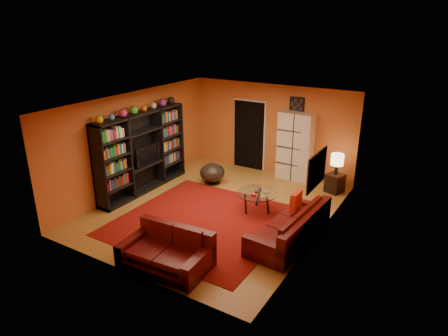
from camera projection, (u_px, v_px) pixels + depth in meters
The scene contains 20 objects.
floor at pixel (216, 209), 9.64m from camera, with size 6.00×6.00×0.00m, color olive.
ceiling at pixel (216, 102), 8.73m from camera, with size 6.00×6.00×0.00m, color white.
wall_back at pixel (271, 129), 11.59m from camera, with size 6.00×6.00×0.00m, color #BD6329.
wall_front at pixel (122, 208), 6.78m from camera, with size 6.00×6.00×0.00m, color #BD6329.
wall_left at pixel (135, 142), 10.40m from camera, with size 6.00×6.00×0.00m, color #BD6329.
wall_right at pixel (322, 179), 7.97m from camera, with size 6.00×6.00×0.00m, color #BD6329.
rug at pixel (204, 221), 9.03m from camera, with size 3.60×3.60×0.01m, color #5F0D0A.
doorway at pixel (249, 135), 11.99m from camera, with size 0.95×0.10×2.04m, color black.
wall_art_right at pixel (317, 170), 7.64m from camera, with size 0.03×1.00×0.70m, color black.
wall_art_back at pixel (297, 106), 10.94m from camera, with size 0.42×0.03×0.52m, color black.
entertainment_unit at pixel (142, 152), 10.38m from camera, with size 0.45×3.00×2.10m, color black.
tv at pixel (145, 155), 10.42m from camera, with size 0.12×0.90×0.52m, color black.
sofa at pixel (293, 229), 8.14m from camera, with size 1.05×2.28×0.85m.
loveseat at pixel (168, 251), 7.38m from camera, with size 1.67×1.07×0.85m.
throw_pillow at pixel (296, 201), 8.58m from camera, with size 0.12×0.42×0.42m, color red.
coffee_table at pixel (257, 195), 9.36m from camera, with size 0.97×0.97×0.48m.
storage_cabinet at pixel (295, 147), 11.14m from camera, with size 0.96×0.43×1.92m, color silver.
bowl_chair at pixel (212, 173), 11.06m from camera, with size 0.69×0.69×0.57m.
side_table at pixel (335, 183), 10.50m from camera, with size 0.40×0.40×0.50m, color black.
table_lamp at pixel (337, 160), 10.28m from camera, with size 0.33×0.33×0.55m.
Camera 1 is at (4.65, -7.33, 4.33)m, focal length 32.00 mm.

